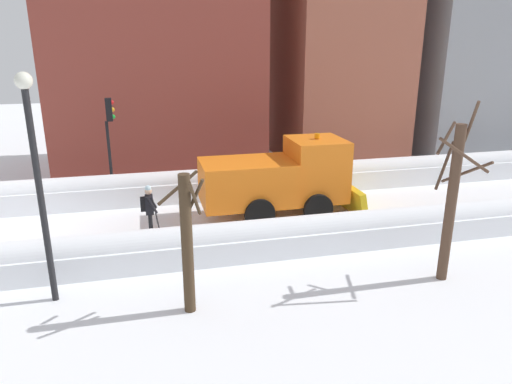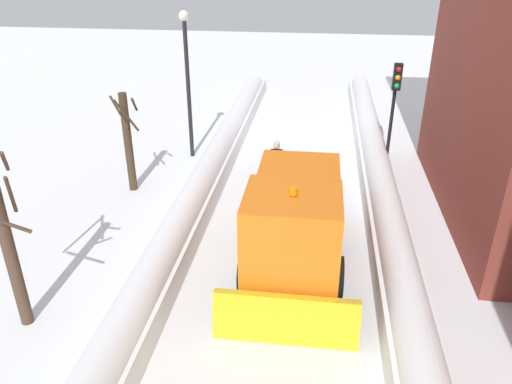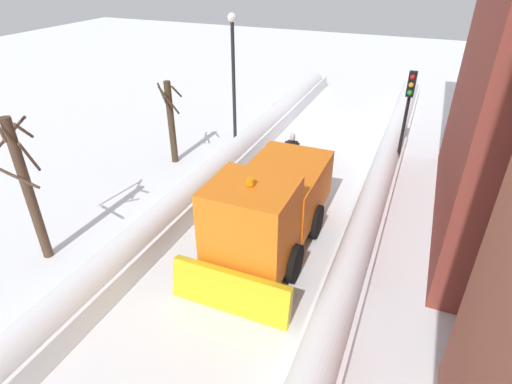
% 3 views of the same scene
% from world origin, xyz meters
% --- Properties ---
extents(ground_plane, '(80.00, 80.00, 0.00)m').
position_xyz_m(ground_plane, '(0.00, 10.00, 0.00)').
color(ground_plane, white).
extents(snowbank_left, '(1.10, 36.00, 1.29)m').
position_xyz_m(snowbank_left, '(-2.98, 10.00, 0.61)').
color(snowbank_left, white).
rests_on(snowbank_left, ground).
extents(snowbank_right, '(1.10, 36.00, 1.17)m').
position_xyz_m(snowbank_right, '(2.98, 10.00, 0.54)').
color(snowbank_right, white).
rests_on(snowbank_right, ground).
extents(building_brick_near, '(8.62, 9.85, 13.15)m').
position_xyz_m(building_brick_near, '(-9.25, 5.87, 6.58)').
color(building_brick_near, brown).
rests_on(building_brick_near, ground).
extents(building_brick_mid, '(7.84, 6.13, 16.24)m').
position_xyz_m(building_brick_mid, '(-9.25, 15.56, 8.12)').
color(building_brick_mid, '#9E5642').
rests_on(building_brick_mid, ground).
extents(plow_truck, '(3.20, 5.98, 3.12)m').
position_xyz_m(plow_truck, '(-0.35, 9.97, 1.48)').
color(plow_truck, orange).
rests_on(plow_truck, ground).
extents(skier, '(0.62, 1.80, 1.81)m').
position_xyz_m(skier, '(0.58, 5.05, 1.00)').
color(skier, black).
rests_on(skier, ground).
extents(traffic_light_pole, '(0.28, 0.42, 4.28)m').
position_xyz_m(traffic_light_pole, '(-3.39, 3.74, 3.01)').
color(traffic_light_pole, black).
rests_on(traffic_light_pole, ground).
extents(street_lamp, '(0.40, 0.40, 5.74)m').
position_xyz_m(street_lamp, '(4.31, 2.52, 3.59)').
color(street_lamp, black).
rests_on(street_lamp, ground).
extents(bare_tree_near, '(0.94, 1.08, 3.51)m').
position_xyz_m(bare_tree_near, '(5.63, 5.87, 1.85)').
color(bare_tree_near, '#41301F').
rests_on(bare_tree_near, ground).
extents(bare_tree_mid, '(1.44, 1.56, 5.00)m').
position_xyz_m(bare_tree_mid, '(5.64, 12.93, 2.35)').
color(bare_tree_mid, '#4D3728').
rests_on(bare_tree_mid, ground).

